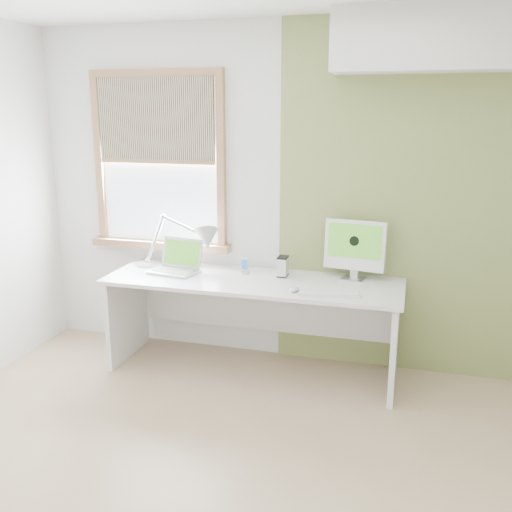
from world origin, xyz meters
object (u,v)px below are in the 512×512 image
(desk_lamp, at_px, (195,242))
(external_drive, at_px, (283,266))
(laptop, at_px, (177,264))
(desk, at_px, (255,302))
(imac, at_px, (355,246))

(desk_lamp, height_order, external_drive, desk_lamp)
(laptop, bearing_deg, desk, 0.45)
(desk_lamp, height_order, laptop, desk_lamp)
(desk, height_order, external_drive, external_drive)
(external_drive, distance_m, imac, 0.56)
(desk_lamp, bearing_deg, external_drive, -0.26)
(desk_lamp, xyz_separation_m, external_drive, (0.70, -0.00, -0.15))
(desk, xyz_separation_m, external_drive, (0.20, 0.09, 0.27))
(desk, relative_size, imac, 4.81)
(desk_lamp, bearing_deg, desk, -10.43)
(desk, xyz_separation_m, laptop, (-0.62, -0.00, 0.26))
(laptop, xyz_separation_m, external_drive, (0.82, 0.10, 0.01))
(laptop, height_order, imac, imac)
(external_drive, bearing_deg, imac, 7.48)
(desk_lamp, bearing_deg, imac, 3.06)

